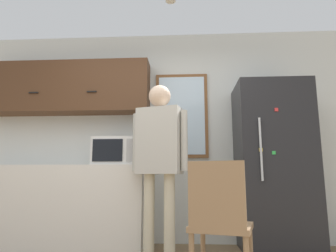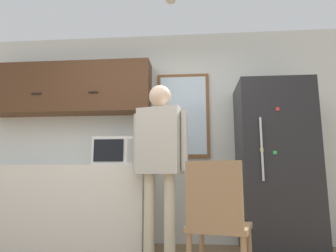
# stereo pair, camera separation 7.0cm
# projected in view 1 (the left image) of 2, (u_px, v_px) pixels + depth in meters

# --- Properties ---
(back_wall) EXTENTS (6.00, 0.06, 2.70)m
(back_wall) POSITION_uv_depth(u_px,v_px,m) (158.00, 134.00, 3.88)
(back_wall) COLOR silver
(back_wall) RESTS_ON ground_plane
(counter) EXTENTS (2.10, 0.62, 0.93)m
(counter) POSITION_uv_depth(u_px,v_px,m) (56.00, 206.00, 3.46)
(counter) COLOR silver
(counter) RESTS_ON ground_plane
(upper_cabinets) EXTENTS (2.10, 0.33, 0.66)m
(upper_cabinets) POSITION_uv_depth(u_px,v_px,m) (68.00, 88.00, 3.87)
(upper_cabinets) COLOR #51331E
(microwave) EXTENTS (0.48, 0.38, 0.32)m
(microwave) POSITION_uv_depth(u_px,v_px,m) (115.00, 152.00, 3.46)
(microwave) COLOR white
(microwave) RESTS_ON counter
(person) EXTENTS (0.58, 0.33, 1.75)m
(person) POSITION_uv_depth(u_px,v_px,m) (159.00, 149.00, 3.06)
(person) COLOR beige
(person) RESTS_ON ground_plane
(refrigerator) EXTENTS (0.80, 0.67, 1.86)m
(refrigerator) POSITION_uv_depth(u_px,v_px,m) (274.00, 165.00, 3.37)
(refrigerator) COLOR #232326
(refrigerator) RESTS_ON ground_plane
(chair) EXTENTS (0.53, 0.53, 0.90)m
(chair) POSITION_uv_depth(u_px,v_px,m) (220.00, 218.00, 2.15)
(chair) COLOR #997551
(chair) RESTS_ON ground_plane
(window) EXTENTS (0.67, 0.05, 1.10)m
(window) POSITION_uv_depth(u_px,v_px,m) (182.00, 115.00, 3.86)
(window) COLOR brown
(ceiling_light) EXTENTS (0.11, 0.11, 0.01)m
(ceiling_light) POSITION_uv_depth(u_px,v_px,m) (171.00, 1.00, 3.24)
(ceiling_light) COLOR white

